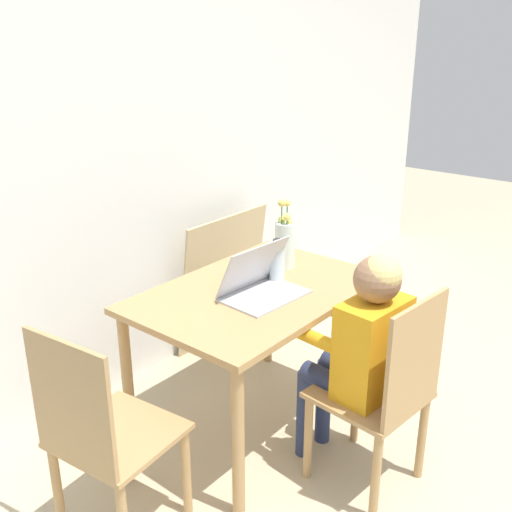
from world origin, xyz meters
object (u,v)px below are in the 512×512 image
at_px(water_bottle, 277,262).
at_px(laptop, 260,284).
at_px(chair_spare, 103,436).
at_px(person_seated, 362,341).
at_px(chair_occupied, 384,393).
at_px(flower_vase, 285,242).

bearing_deg(water_bottle, laptop, -167.90).
bearing_deg(water_bottle, chair_spare, -179.49).
xyz_separation_m(person_seated, water_bottle, (0.14, 0.54, 0.17)).
bearing_deg(water_bottle, chair_occupied, -102.70).
relative_size(chair_spare, person_seated, 0.87).
height_order(person_seated, laptop, person_seated).
relative_size(laptop, water_bottle, 1.84).
xyz_separation_m(chair_occupied, person_seated, (0.01, 0.12, 0.19)).
xyz_separation_m(chair_occupied, laptop, (-0.03, 0.62, 0.31)).
bearing_deg(laptop, flower_vase, 22.73).
bearing_deg(laptop, person_seated, -81.97).
xyz_separation_m(chair_occupied, flower_vase, (0.31, 0.73, 0.39)).
relative_size(flower_vase, water_bottle, 1.70).
distance_m(chair_spare, person_seated, 1.05).
distance_m(person_seated, flower_vase, 0.71).
height_order(laptop, flower_vase, flower_vase).
height_order(chair_occupied, chair_spare, same).
distance_m(laptop, flower_vase, 0.37).
bearing_deg(person_seated, chair_spare, -24.94).
relative_size(chair_spare, water_bottle, 4.34).
height_order(flower_vase, water_bottle, flower_vase).
xyz_separation_m(chair_spare, water_bottle, (1.03, 0.01, 0.36)).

